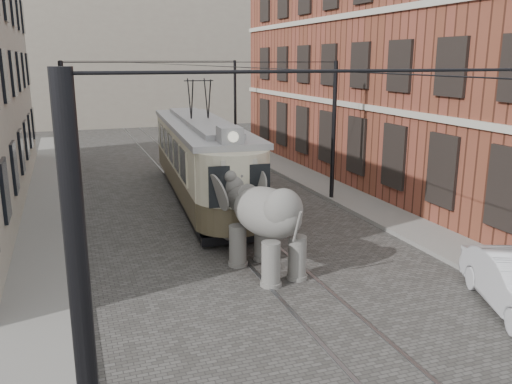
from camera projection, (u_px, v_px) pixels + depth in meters
name	position (u px, v px, depth m)	size (l,w,h in m)	color
ground	(271.00, 262.00, 16.29)	(120.00, 120.00, 0.00)	#474542
tram_rails	(271.00, 262.00, 16.29)	(1.54, 80.00, 0.02)	slate
sidewalk_right	(433.00, 238.00, 18.24)	(2.00, 60.00, 0.15)	slate
sidewalk_left	(44.00, 290.00, 14.14)	(2.00, 60.00, 0.15)	slate
brick_building	(411.00, 60.00, 26.66)	(8.00, 26.00, 12.00)	brown
distant_block	(121.00, 49.00, 51.12)	(28.00, 10.00, 14.00)	#9E9383
catenary	(219.00, 142.00, 20.06)	(11.00, 30.20, 6.00)	black
tram	(200.00, 141.00, 23.07)	(2.72, 13.17, 5.23)	beige
elephant	(267.00, 226.00, 15.24)	(2.52, 4.57, 2.80)	#62605B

